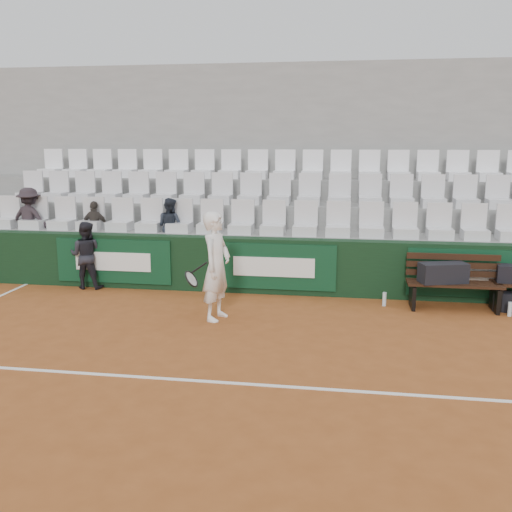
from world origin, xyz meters
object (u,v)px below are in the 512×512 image
Objects in this scene: water_bottle_far at (510,309)px; spectator_b at (94,204)px; spectator_c at (169,203)px; water_bottle_near at (384,299)px; spectator_a at (28,197)px; ball_kid at (86,255)px; sports_bag_ground at (510,302)px; sports_bag_left at (443,273)px; bench_left at (453,296)px; tennis_player at (216,266)px.

spectator_b reaches higher than water_bottle_far.
spectator_c is (1.53, 0.00, 0.04)m from spectator_b.
water_bottle_near is 0.19× the size of spectator_a.
spectator_c reaches higher than ball_kid.
spectator_a is at bearing 173.40° from sports_bag_ground.
bench_left is at bearing 5.88° from sports_bag_left.
bench_left is 5.39m from spectator_c.
water_bottle_near is (-1.10, 0.01, -0.11)m from bench_left.
spectator_a is at bearing 172.36° from bench_left.
spectator_a reaches higher than tennis_player.
water_bottle_near is at bearing 172.80° from ball_kid.
sports_bag_ground is at bearing 3.35° from sports_bag_left.
spectator_c is (-4.02, 1.06, 1.43)m from water_bottle_near.
tennis_player is (-3.71, -1.10, 0.61)m from bench_left.
ball_kid is at bearing 159.85° from spectator_a.
water_bottle_near is 0.23× the size of spectator_b.
ball_kid is 1.83m from spectator_c.
water_bottle_near is 4.39m from spectator_c.
sports_bag_ground is 9.09m from spectator_a.
water_bottle_far is 7.71m from spectator_b.
water_bottle_near is at bearing 23.11° from tennis_player.
bench_left reaches higher than water_bottle_near.
sports_bag_left is 6.61m from spectator_b.
ball_kid is (-6.53, 0.36, 0.40)m from bench_left.
ball_kid is at bearing 177.56° from sports_bag_ground.
sports_bag_left is at bearing 177.51° from spectator_a.
tennis_player reaches higher than sports_bag_left.
bench_left is 0.43m from sports_bag_left.
spectator_a is (-7.83, 1.10, 1.01)m from sports_bag_left.
water_bottle_near is at bearing 171.90° from water_bottle_far.
sports_bag_ground is 0.46× the size of spectator_c.
sports_bag_ground is 0.31m from water_bottle_far.
bench_left is 2.98× the size of sports_bag_ground.
spectator_a reaches higher than spectator_b.
water_bottle_far is at bearing 176.89° from spectator_a.
sports_bag_left is 7.97m from spectator_a.
sports_bag_ground is 0.30× the size of tennis_player.
spectator_a reaches higher than water_bottle_near.
water_bottle_near is at bearing -171.36° from spectator_c.
sports_bag_ground is 4.80m from tennis_player.
bench_left is at bearing -177.19° from sports_bag_ground.
water_bottle_far is (0.82, -0.26, -0.11)m from bench_left.
water_bottle_near is at bearing 174.19° from spectator_b.
ball_kid is (-6.34, 0.38, 0.02)m from sports_bag_left.
sports_bag_ground is 1.99m from water_bottle_near.
spectator_a reaches higher than water_bottle_far.
water_bottle_near is 0.19× the size of ball_kid.
sports_bag_ground is 7.44m from ball_kid.
tennis_player is at bearing 148.42° from spectator_b.
tennis_player is 2.69m from spectator_c.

